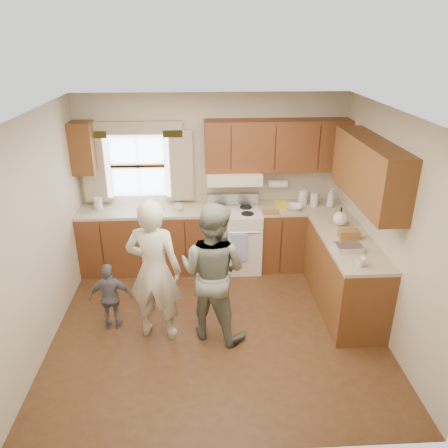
{
  "coord_description": "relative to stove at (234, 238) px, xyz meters",
  "views": [
    {
      "loc": [
        -0.16,
        -4.32,
        3.23
      ],
      "look_at": [
        0.1,
        0.4,
        1.15
      ],
      "focal_mm": 35.0,
      "sensor_mm": 36.0,
      "label": 1
    }
  ],
  "objects": [
    {
      "name": "room",
      "position": [
        -0.3,
        -1.44,
        0.78
      ],
      "size": [
        3.8,
        3.8,
        3.8
      ],
      "color": "#442815",
      "rests_on": "ground"
    },
    {
      "name": "kitchen_fixtures",
      "position": [
        0.31,
        -0.36,
        0.37
      ],
      "size": [
        3.8,
        2.25,
        2.15
      ],
      "color": "#46210F",
      "rests_on": "ground"
    },
    {
      "name": "stove",
      "position": [
        0.0,
        0.0,
        0.0
      ],
      "size": [
        0.76,
        0.67,
        1.07
      ],
      "color": "silver",
      "rests_on": "ground"
    },
    {
      "name": "woman_left",
      "position": [
        -0.99,
        -1.56,
        0.37
      ],
      "size": [
        0.68,
        0.52,
        1.68
      ],
      "primitive_type": "imported",
      "rotation": [
        0.0,
        0.0,
        2.93
      ],
      "color": "silver",
      "rests_on": "ground"
    },
    {
      "name": "woman_right",
      "position": [
        -0.35,
        -1.57,
        0.35
      ],
      "size": [
        0.98,
        0.91,
        1.63
      ],
      "primitive_type": "imported",
      "rotation": [
        0.0,
        0.0,
        2.67
      ],
      "color": "#293E34",
      "rests_on": "ground"
    },
    {
      "name": "child",
      "position": [
        -1.54,
        -1.41,
        -0.04
      ],
      "size": [
        0.5,
        0.21,
        0.84
      ],
      "primitive_type": "imported",
      "rotation": [
        0.0,
        0.0,
        3.16
      ],
      "color": "slate",
      "rests_on": "ground"
    }
  ]
}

